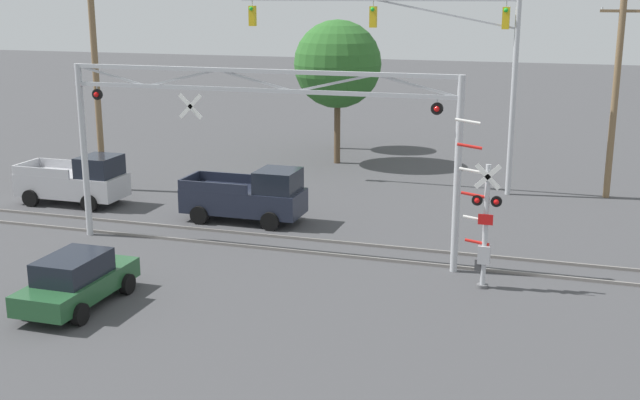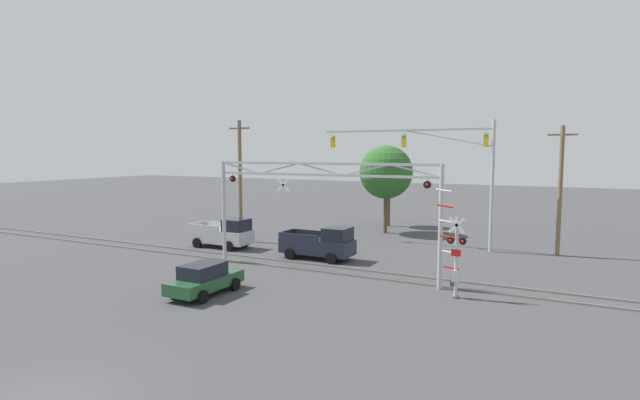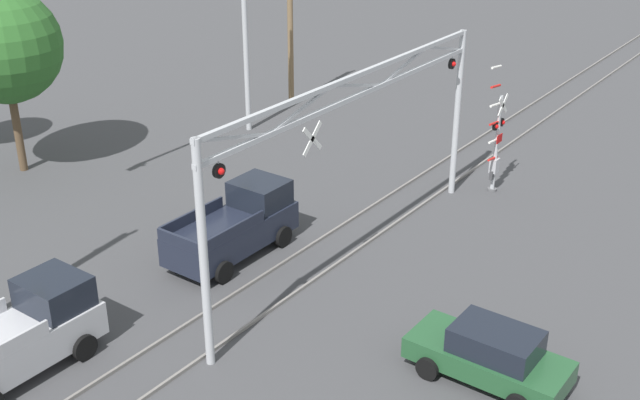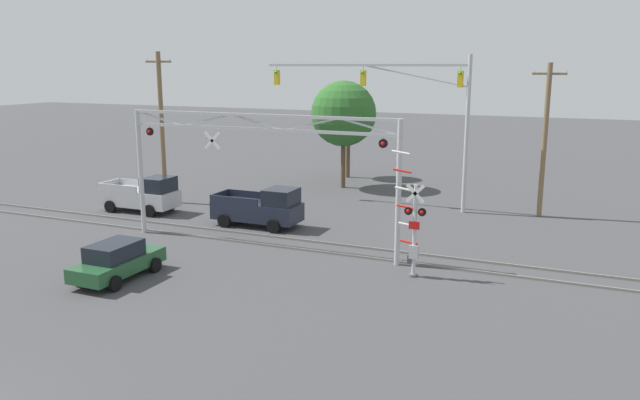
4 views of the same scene
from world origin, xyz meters
TOP-DOWN VIEW (x-y plane):
  - rail_track_near at (0.00, 16.89)m, footprint 80.00×0.08m
  - rail_track_far at (0.00, 18.33)m, footprint 80.00×0.08m
  - crossing_gantry at (-0.02, 16.61)m, footprint 13.64×0.27m
  - crossing_signal_mast at (7.69, 15.40)m, footprint 1.48×0.35m
  - traffic_signal_span at (4.49, 27.54)m, footprint 12.65×0.39m
  - pickup_truck_lead at (-1.74, 20.04)m, footprint 4.71×2.11m
  - pickup_truck_following at (-9.70, 20.33)m, footprint 4.55×2.11m
  - sedan_waiting at (-3.08, 10.44)m, footprint 1.93×4.04m
  - utility_pole_left at (-10.16, 23.01)m, footprint 1.80×0.28m
  - utility_pole_right at (11.66, 28.28)m, footprint 1.80×0.28m
  - background_tree_beyond_span at (-1.64, 31.80)m, footprint 4.48×4.48m
  - background_tree_far_left_verge at (-2.77, 35.75)m, footprint 3.00×3.00m

SIDE VIEW (x-z plane):
  - rail_track_near at x=0.00m, z-range 0.00..0.10m
  - rail_track_far at x=0.00m, z-range 0.00..0.10m
  - sedan_waiting at x=-3.08m, z-range 0.00..1.53m
  - pickup_truck_following at x=-9.70m, z-range -0.07..2.06m
  - pickup_truck_lead at x=-1.74m, z-range -0.07..2.06m
  - crossing_signal_mast at x=7.69m, z-range -0.66..4.47m
  - utility_pole_right at x=11.66m, z-range 0.14..8.69m
  - crossing_gantry at x=-0.02m, z-range 1.35..7.61m
  - utility_pole_left at x=-10.16m, z-range 0.15..9.35m
  - background_tree_far_left_verge at x=-2.77m, z-range 1.66..8.08m
  - background_tree_beyond_span at x=-1.64m, z-range 1.44..8.84m
  - traffic_signal_span at x=4.49m, z-range 1.76..10.76m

